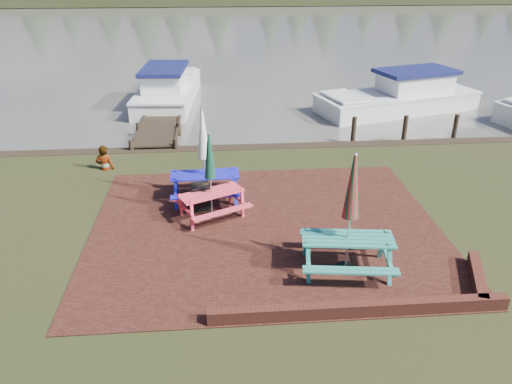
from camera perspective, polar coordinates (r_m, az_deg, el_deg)
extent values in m
plane|color=black|center=(12.18, 1.61, -6.48)|extent=(120.00, 120.00, 0.00)
cube|color=#351611|center=(13.02, 1.14, -4.10)|extent=(9.00, 7.50, 0.02)
cube|color=#4C1E16|center=(10.28, 11.79, -12.99)|extent=(6.00, 0.22, 0.30)
cube|color=#4C1E16|center=(11.89, 23.98, -9.03)|extent=(0.82, 1.77, 0.30)
cube|color=#46443C|center=(47.70, -3.37, 17.86)|extent=(120.00, 60.00, 0.02)
cube|color=#288174|center=(11.16, 10.46, -5.24)|extent=(2.09, 1.03, 0.04)
cube|color=#288174|center=(10.70, 10.81, -8.82)|extent=(2.03, 0.52, 0.04)
cube|color=#288174|center=(11.97, 9.91, -4.71)|extent=(2.03, 0.52, 0.04)
cube|color=#288174|center=(11.28, 5.88, -7.00)|extent=(0.31, 1.74, 0.83)
cube|color=#288174|center=(11.52, 14.62, -7.02)|extent=(0.31, 1.74, 0.83)
cylinder|color=black|center=(11.57, 10.16, -8.52)|extent=(0.40, 0.40, 0.11)
cylinder|color=#B2B2B7|center=(10.88, 10.70, -2.67)|extent=(0.04, 0.04, 2.79)
cone|color=maroon|center=(10.58, 10.99, 0.53)|extent=(0.36, 0.36, 1.40)
cube|color=#E33A47|center=(13.31, -5.14, -0.12)|extent=(1.83, 1.35, 0.04)
cube|color=#E33A47|center=(12.92, -3.83, -2.30)|extent=(1.64, 0.96, 0.04)
cube|color=#E33A47|center=(13.97, -6.27, -0.15)|extent=(1.64, 0.96, 0.04)
cube|color=#E33A47|center=(13.21, -7.98, -2.22)|extent=(0.72, 1.37, 0.71)
cube|color=#E33A47|center=(13.77, -2.31, -0.76)|extent=(0.72, 1.37, 0.71)
cylinder|color=black|center=(13.61, -5.04, -2.62)|extent=(0.34, 0.34, 0.10)
cylinder|color=#B2B2B7|center=(13.11, -5.23, 1.79)|extent=(0.03, 0.03, 2.38)
cone|color=#0F3927|center=(12.89, -5.33, 4.11)|extent=(0.30, 0.30, 1.19)
cube|color=#1918BB|center=(14.22, -5.86, 1.99)|extent=(1.96, 0.82, 0.04)
cube|color=#1918BB|center=(13.69, -5.73, -0.43)|extent=(1.94, 0.33, 0.04)
cube|color=#1918BB|center=(15.01, -5.88, 2.01)|extent=(1.94, 0.33, 0.04)
cube|color=#1918BB|center=(14.40, -9.12, 0.37)|extent=(0.15, 1.68, 0.80)
cube|color=#1918BB|center=(14.41, -2.46, 0.70)|extent=(0.15, 1.68, 0.80)
cylinder|color=black|center=(14.53, -5.73, -0.69)|extent=(0.39, 0.39, 0.11)
cylinder|color=#B2B2B7|center=(14.01, -5.96, 4.04)|extent=(0.04, 0.04, 2.69)
cone|color=silver|center=(13.78, -6.08, 6.53)|extent=(0.34, 0.34, 1.34)
cube|color=black|center=(13.61, -6.34, -0.95)|extent=(0.54, 0.33, 0.81)
cube|color=black|center=(13.86, -6.32, -0.44)|extent=(0.54, 0.33, 0.81)
cube|color=black|center=(13.56, -6.41, 0.80)|extent=(0.50, 0.18, 0.03)
cube|color=black|center=(22.77, -10.46, 9.06)|extent=(1.60, 9.00, 0.06)
cube|color=black|center=(22.85, -12.36, 9.08)|extent=(0.08, 9.00, 0.08)
cube|color=black|center=(22.69, -8.57, 9.27)|extent=(0.08, 9.00, 0.08)
cylinder|color=black|center=(18.72, -14.00, 4.33)|extent=(0.16, 0.16, 1.00)
cylinder|color=black|center=(18.52, -9.10, 4.55)|extent=(0.16, 0.16, 1.00)
cube|color=silver|center=(25.35, -9.91, 10.83)|extent=(2.92, 7.19, 1.00)
cube|color=silver|center=(25.23, -10.00, 11.97)|extent=(2.98, 7.33, 0.08)
cube|color=silver|center=(24.31, -10.39, 12.59)|extent=(1.95, 3.07, 0.85)
cube|color=#11143E|center=(24.21, -10.48, 13.70)|extent=(2.17, 3.51, 0.18)
cube|color=silver|center=(27.77, -9.17, 13.55)|extent=(2.14, 1.41, 0.10)
cube|color=silver|center=(24.35, 15.73, 9.62)|extent=(7.79, 4.50, 0.98)
cube|color=silver|center=(24.23, 15.87, 10.78)|extent=(7.94, 4.59, 0.08)
cube|color=silver|center=(24.64, 17.71, 11.93)|extent=(3.48, 2.63, 0.83)
cube|color=#11143E|center=(24.55, 17.86, 12.99)|extent=(3.96, 2.95, 0.18)
cube|color=silver|center=(22.68, 10.06, 10.71)|extent=(1.88, 2.45, 0.10)
imported|color=gray|center=(16.96, -17.16, 5.04)|extent=(0.65, 0.47, 1.65)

